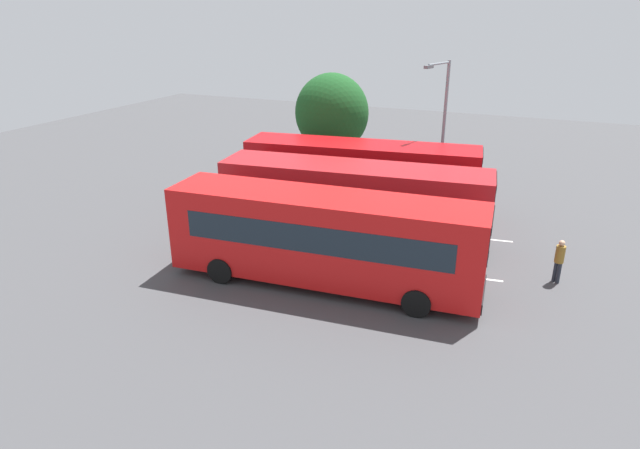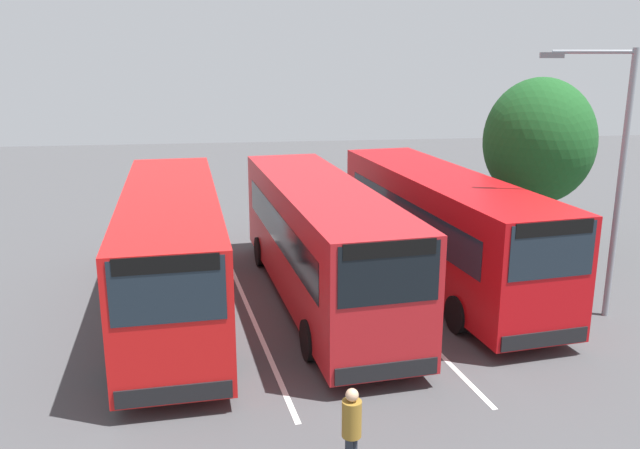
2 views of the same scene
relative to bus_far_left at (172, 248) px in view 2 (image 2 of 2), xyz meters
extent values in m
plane|color=#424244|center=(-0.62, 3.78, -1.80)|extent=(65.75, 65.75, 0.00)
cube|color=red|center=(-0.03, 0.00, 0.01)|extent=(11.01, 3.15, 2.96)
cube|color=#19232D|center=(5.35, 0.39, 0.80)|extent=(0.27, 2.08, 1.24)
cube|color=#19232D|center=(-0.11, 1.15, 0.36)|extent=(9.11, 0.74, 0.95)
cube|color=#19232D|center=(0.05, -1.15, 0.36)|extent=(9.11, 0.74, 0.95)
cube|color=black|center=(5.37, 0.39, 1.31)|extent=(0.24, 1.89, 0.32)
cube|color=black|center=(5.38, 0.39, -1.25)|extent=(0.26, 2.18, 0.36)
cylinder|color=black|center=(3.36, 1.37, -1.33)|extent=(0.96, 0.35, 0.94)
cylinder|color=black|center=(3.52, -0.87, -1.33)|extent=(0.96, 0.35, 0.94)
cylinder|color=black|center=(-3.58, 0.86, -1.33)|extent=(0.96, 0.35, 0.94)
cylinder|color=black|center=(-3.42, -1.37, -1.33)|extent=(0.96, 0.35, 0.94)
cube|color=#AD191E|center=(-0.38, 3.94, 0.01)|extent=(11.07, 3.57, 2.96)
cube|color=black|center=(4.98, 4.55, 0.80)|extent=(0.35, 2.08, 1.24)
cube|color=black|center=(-0.51, 5.09, 0.36)|extent=(9.08, 1.10, 0.95)
cube|color=black|center=(-0.25, 2.80, 0.36)|extent=(9.08, 1.10, 0.95)
cube|color=black|center=(5.00, 4.55, 1.31)|extent=(0.31, 1.89, 0.32)
cube|color=black|center=(5.01, 4.55, -1.25)|extent=(0.34, 2.17, 0.36)
cylinder|color=black|center=(2.95, 5.45, -1.33)|extent=(0.97, 0.38, 0.94)
cylinder|color=black|center=(3.20, 3.22, -1.33)|extent=(0.97, 0.38, 0.94)
cylinder|color=black|center=(-3.96, 4.67, -1.33)|extent=(0.97, 0.38, 0.94)
cylinder|color=black|center=(-3.71, 2.44, -1.33)|extent=(0.97, 0.38, 0.94)
cube|color=#B70C11|center=(-1.37, 7.68, 0.01)|extent=(11.09, 3.77, 2.96)
cube|color=#19232D|center=(3.98, 8.39, 0.80)|extent=(0.39, 2.08, 1.24)
cube|color=#19232D|center=(-1.52, 8.82, 0.36)|extent=(9.06, 1.28, 0.95)
cube|color=#19232D|center=(-1.22, 6.54, 0.36)|extent=(9.06, 1.28, 0.95)
cube|color=black|center=(4.00, 8.39, 1.31)|extent=(0.35, 1.89, 0.32)
cube|color=black|center=(4.01, 8.39, -1.25)|extent=(0.39, 2.17, 0.36)
cylinder|color=black|center=(1.93, 9.25, -1.33)|extent=(0.97, 0.40, 0.94)
cylinder|color=black|center=(2.22, 7.03, -1.33)|extent=(0.97, 0.40, 0.94)
cylinder|color=black|center=(-4.97, 8.33, -1.33)|extent=(0.97, 0.40, 0.94)
cylinder|color=black|center=(-4.67, 6.11, -1.33)|extent=(0.97, 0.40, 0.94)
cylinder|color=olive|center=(7.56, 3.37, -0.70)|extent=(0.45, 0.45, 0.62)
sphere|color=tan|center=(7.56, 3.37, -0.29)|extent=(0.21, 0.21, 0.21)
cylinder|color=gray|center=(1.70, 11.27, 1.62)|extent=(0.16, 0.16, 6.85)
cylinder|color=gray|center=(1.42, 10.35, 4.95)|extent=(0.66, 1.86, 0.10)
cube|color=slate|center=(1.13, 9.44, 4.87)|extent=(0.36, 0.59, 0.14)
cylinder|color=#4C3823|center=(-4.68, 12.14, -0.70)|extent=(0.44, 0.44, 2.20)
ellipsoid|color=#194C1E|center=(-4.68, 12.14, 1.95)|extent=(4.13, 3.72, 4.34)
cube|color=silver|center=(-0.62, 1.85, -1.80)|extent=(12.96, 1.78, 0.01)
cube|color=silver|center=(-0.62, 5.72, -1.80)|extent=(12.96, 1.78, 0.01)
camera|label=1|loc=(6.63, -15.83, 7.29)|focal=30.43mm
camera|label=2|loc=(16.75, 1.60, 4.99)|focal=36.94mm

